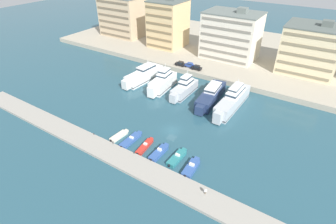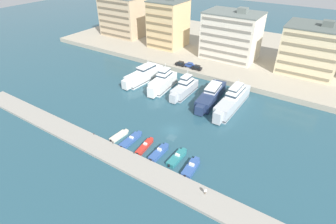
% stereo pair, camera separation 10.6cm
% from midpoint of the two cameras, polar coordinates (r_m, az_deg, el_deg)
% --- Properties ---
extents(ground_plane, '(400.00, 400.00, 0.00)m').
position_cam_midpoint_polar(ground_plane, '(72.24, 0.76, -4.02)').
color(ground_plane, '#285160').
extents(quay_promenade, '(180.00, 70.00, 1.93)m').
position_cam_midpoint_polar(quay_promenade, '(128.87, 17.64, 12.15)').
color(quay_promenade, '#ADA38E').
rests_on(quay_promenade, ground).
extents(pier_dock, '(120.00, 5.86, 0.73)m').
position_cam_midpoint_polar(pier_dock, '(62.07, -7.43, -11.34)').
color(pier_dock, '#9E998E').
rests_on(pier_dock, ground).
extents(yacht_white_far_left, '(6.03, 19.83, 7.26)m').
position_cam_midpoint_polar(yacht_white_far_left, '(98.41, -5.35, 8.03)').
color(yacht_white_far_left, white).
rests_on(yacht_white_far_left, ground).
extents(yacht_white_left, '(5.69, 16.13, 8.80)m').
position_cam_midpoint_polar(yacht_white_left, '(91.87, -1.22, 6.55)').
color(yacht_white_left, white).
rests_on(yacht_white_left, ground).
extents(yacht_silver_mid_left, '(4.19, 15.17, 8.16)m').
position_cam_midpoint_polar(yacht_silver_mid_left, '(88.66, 3.53, 5.22)').
color(yacht_silver_mid_left, silver).
rests_on(yacht_silver_mid_left, ground).
extents(yacht_navy_center_left, '(6.32, 21.01, 6.48)m').
position_cam_midpoint_polar(yacht_navy_center_left, '(86.12, 9.28, 3.65)').
color(yacht_navy_center_left, navy).
rests_on(yacht_navy_center_left, ground).
extents(yacht_silver_center, '(4.62, 22.47, 8.74)m').
position_cam_midpoint_polar(yacht_silver_center, '(83.15, 13.83, 2.51)').
color(yacht_silver_center, silver).
rests_on(yacht_silver_center, ground).
extents(motorboat_cream_far_left, '(2.20, 6.19, 0.81)m').
position_cam_midpoint_polar(motorboat_cream_far_left, '(70.95, -10.65, -5.12)').
color(motorboat_cream_far_left, beige).
rests_on(motorboat_cream_far_left, ground).
extents(motorboat_blue_left, '(2.14, 7.88, 1.19)m').
position_cam_midpoint_polar(motorboat_blue_left, '(69.05, -8.12, -6.00)').
color(motorboat_blue_left, '#33569E').
rests_on(motorboat_blue_left, ground).
extents(motorboat_red_mid_left, '(2.24, 7.18, 1.23)m').
position_cam_midpoint_polar(motorboat_red_mid_left, '(66.61, -5.12, -7.45)').
color(motorboat_red_mid_left, red).
rests_on(motorboat_red_mid_left, ground).
extents(motorboat_blue_center_left, '(1.90, 7.11, 1.65)m').
position_cam_midpoint_polar(motorboat_blue_center_left, '(64.40, -2.03, -8.81)').
color(motorboat_blue_center_left, '#33569E').
rests_on(motorboat_blue_center_left, ground).
extents(motorboat_teal_center, '(2.17, 7.17, 1.38)m').
position_cam_midpoint_polar(motorboat_teal_center, '(63.22, 1.91, -9.88)').
color(motorboat_teal_center, teal).
rests_on(motorboat_teal_center, ground).
extents(motorboat_blue_center_right, '(2.53, 6.90, 1.61)m').
position_cam_midpoint_polar(motorboat_blue_center_right, '(60.92, 5.04, -11.95)').
color(motorboat_blue_center_right, '#33569E').
rests_on(motorboat_blue_center_right, ground).
extents(car_black_far_left, '(4.15, 2.02, 1.80)m').
position_cam_midpoint_polar(car_black_far_left, '(106.40, 2.70, 10.49)').
color(car_black_far_left, black).
rests_on(car_black_far_left, quay_promenade).
extents(car_blue_left, '(4.23, 2.19, 1.80)m').
position_cam_midpoint_polar(car_blue_left, '(105.37, 4.73, 10.19)').
color(car_blue_left, '#28428E').
rests_on(car_blue_left, quay_promenade).
extents(car_black_mid_left, '(4.17, 2.05, 1.80)m').
position_cam_midpoint_polar(car_black_mid_left, '(103.29, 6.23, 9.62)').
color(car_black_mid_left, black).
rests_on(car_black_mid_left, quay_promenade).
extents(apartment_block_far_left, '(21.97, 15.49, 21.43)m').
position_cam_midpoint_polar(apartment_block_far_left, '(146.02, -9.69, 19.93)').
color(apartment_block_far_left, '#C6AD89').
rests_on(apartment_block_far_left, quay_promenade).
extents(apartment_block_left, '(14.89, 15.48, 22.45)m').
position_cam_midpoint_polar(apartment_block_left, '(126.99, -0.00, 18.69)').
color(apartment_block_left, '#E0BC84').
rests_on(apartment_block_left, quay_promenade).
extents(apartment_block_mid_left, '(22.29, 15.41, 20.63)m').
position_cam_midpoint_polar(apartment_block_mid_left, '(115.58, 13.55, 15.90)').
color(apartment_block_mid_left, silver).
rests_on(apartment_block_mid_left, quay_promenade).
extents(apartment_block_center_left, '(19.77, 16.74, 19.40)m').
position_cam_midpoint_polar(apartment_block_center_left, '(111.57, 28.59, 11.92)').
color(apartment_block_center_left, beige).
rests_on(apartment_block_center_left, quay_promenade).
extents(pedestrian_near_edge, '(0.49, 0.43, 1.55)m').
position_cam_midpoint_polar(pedestrian_near_edge, '(55.23, 8.11, -16.64)').
color(pedestrian_near_edge, '#7A6B56').
rests_on(pedestrian_near_edge, pier_dock).
extents(bollard_west, '(0.20, 0.20, 0.61)m').
position_cam_midpoint_polar(bollard_west, '(71.98, -15.88, -4.60)').
color(bollard_west, '#2D2D33').
rests_on(bollard_west, pier_dock).
extents(bollard_west_mid, '(0.20, 0.20, 0.61)m').
position_cam_midpoint_polar(bollard_west_mid, '(67.83, -11.93, -6.58)').
color(bollard_west_mid, '#2D2D33').
rests_on(bollard_west_mid, pier_dock).
extents(bollard_east_mid, '(0.20, 0.20, 0.61)m').
position_cam_midpoint_polar(bollard_east_mid, '(64.13, -7.46, -8.76)').
color(bollard_east_mid, '#2D2D33').
rests_on(bollard_east_mid, pier_dock).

